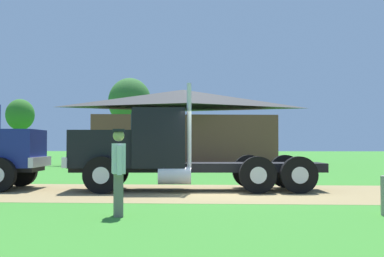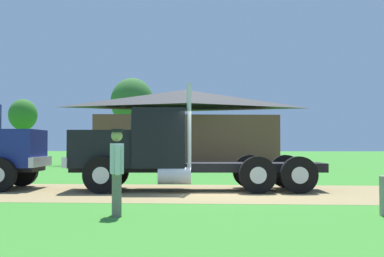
% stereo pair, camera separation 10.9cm
% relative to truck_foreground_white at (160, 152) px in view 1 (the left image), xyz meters
% --- Properties ---
extents(ground_plane, '(200.00, 200.00, 0.00)m').
position_rel_truck_foreground_white_xyz_m(ground_plane, '(2.01, -0.62, -1.25)').
color(ground_plane, '#3A852B').
extents(dirt_track, '(120.00, 6.30, 0.01)m').
position_rel_truck_foreground_white_xyz_m(dirt_track, '(2.01, -0.62, -1.25)').
color(dirt_track, '#9A8353').
rests_on(dirt_track, ground_plane).
extents(truck_foreground_white, '(8.30, 3.09, 3.38)m').
position_rel_truck_foreground_white_xyz_m(truck_foreground_white, '(0.00, 0.00, 0.00)').
color(truck_foreground_white, black).
rests_on(truck_foreground_white, ground_plane).
extents(visitor_standing_near, '(0.38, 0.66, 1.81)m').
position_rel_truck_foreground_white_xyz_m(visitor_standing_near, '(-0.10, -6.17, -0.24)').
color(visitor_standing_near, silver).
rests_on(visitor_standing_near, ground_plane).
extents(shed_building, '(14.01, 8.14, 5.47)m').
position_rel_truck_foreground_white_xyz_m(shed_building, '(-1.02, 21.69, 1.40)').
color(shed_building, brown).
rests_on(shed_building, ground_plane).
extents(tree_left, '(3.21, 3.21, 6.61)m').
position_rel_truck_foreground_white_xyz_m(tree_left, '(-21.16, 41.98, 3.53)').
color(tree_left, '#513823').
rests_on(tree_left, ground_plane).
extents(tree_mid, '(4.17, 4.17, 7.95)m').
position_rel_truck_foreground_white_xyz_m(tree_mid, '(-7.27, 34.42, 4.37)').
color(tree_mid, '#513823').
rests_on(tree_mid, ground_plane).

